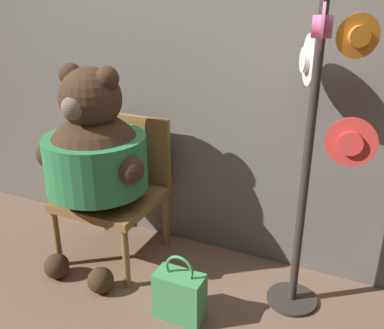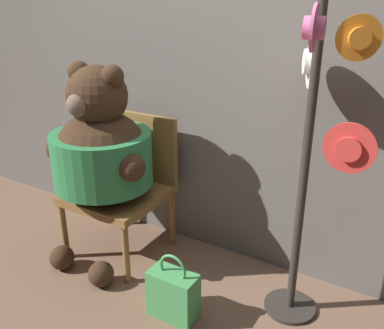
{
  "view_description": "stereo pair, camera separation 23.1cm",
  "coord_description": "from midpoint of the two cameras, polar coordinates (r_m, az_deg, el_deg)",
  "views": [
    {
      "loc": [
        1.04,
        -1.69,
        1.64
      ],
      "look_at": [
        0.15,
        0.25,
        0.75
      ],
      "focal_mm": 40.0,
      "sensor_mm": 36.0,
      "label": 1
    },
    {
      "loc": [
        1.25,
        -1.58,
        1.64
      ],
      "look_at": [
        0.15,
        0.25,
        0.75
      ],
      "focal_mm": 40.0,
      "sensor_mm": 36.0,
      "label": 2
    }
  ],
  "objects": [
    {
      "name": "ground_plane",
      "position": [
        2.58,
        -3.3,
        -16.95
      ],
      "size": [
        14.0,
        14.0,
        0.0
      ],
      "primitive_type": "plane",
      "color": "brown"
    },
    {
      "name": "wall_back",
      "position": [
        2.62,
        4.83,
        14.2
      ],
      "size": [
        8.0,
        0.1,
        2.53
      ],
      "color": "#66605B",
      "rests_on": "ground_plane"
    },
    {
      "name": "chair",
      "position": [
        2.79,
        -6.52,
        -2.23
      ],
      "size": [
        0.57,
        0.55,
        0.89
      ],
      "color": "olive",
      "rests_on": "ground_plane"
    },
    {
      "name": "teddy_bear",
      "position": [
        2.58,
        -9.55,
        1.53
      ],
      "size": [
        0.72,
        0.64,
        1.26
      ],
      "color": "#3D2819",
      "rests_on": "ground_plane"
    },
    {
      "name": "hat_display_rack",
      "position": [
        2.11,
        19.05,
        1.75
      ],
      "size": [
        0.45,
        0.55,
        1.66
      ],
      "color": "#332D28",
      "rests_on": "ground_plane"
    },
    {
      "name": "handbag_on_ground",
      "position": [
        2.35,
        0.4,
        -16.95
      ],
      "size": [
        0.26,
        0.14,
        0.38
      ],
      "color": "#479E56",
      "rests_on": "ground_plane"
    }
  ]
}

